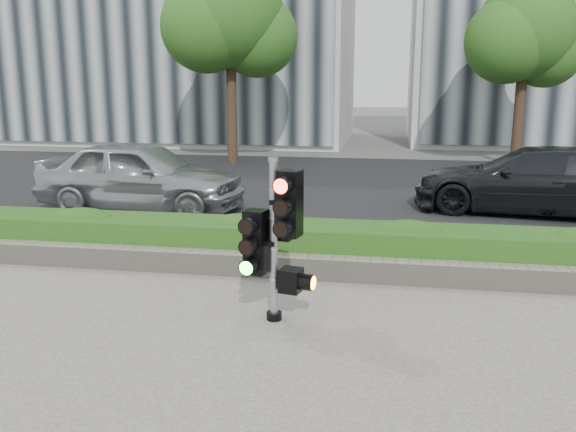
{
  "coord_description": "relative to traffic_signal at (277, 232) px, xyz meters",
  "views": [
    {
      "loc": [
        1.19,
        -6.92,
        3.01
      ],
      "look_at": [
        -0.09,
        0.6,
        1.29
      ],
      "focal_mm": 38.0,
      "sensor_mm": 36.0,
      "label": 1
    }
  ],
  "objects": [
    {
      "name": "tree_right",
      "position": [
        5.65,
        15.34,
        3.31
      ],
      "size": [
        4.1,
        3.58,
        6.53
      ],
      "color": "black",
      "rests_on": "ground"
    },
    {
      "name": "stone_wall",
      "position": [
        0.17,
        1.69,
        -0.97
      ],
      "size": [
        12.0,
        0.32,
        0.34
      ],
      "primitive_type": "cube",
      "color": "gray",
      "rests_on": "sidewalk"
    },
    {
      "name": "hedge",
      "position": [
        0.17,
        2.34,
        -0.8
      ],
      "size": [
        12.0,
        1.0,
        0.68
      ],
      "primitive_type": "cube",
      "color": "#468629",
      "rests_on": "sidewalk"
    },
    {
      "name": "traffic_signal",
      "position": [
        0.0,
        0.0,
        0.0
      ],
      "size": [
        0.75,
        0.59,
        2.06
      ],
      "rotation": [
        0.0,
        0.0,
        -0.21
      ],
      "color": "black",
      "rests_on": "sidewalk"
    },
    {
      "name": "road",
      "position": [
        0.17,
        9.79,
        -1.16
      ],
      "size": [
        60.0,
        13.0,
        0.02
      ],
      "primitive_type": "cube",
      "color": "black",
      "rests_on": "ground"
    },
    {
      "name": "tree_left",
      "position": [
        -4.35,
        14.35,
        3.88
      ],
      "size": [
        4.61,
        4.03,
        7.34
      ],
      "color": "black",
      "rests_on": "ground"
    },
    {
      "name": "car_silver",
      "position": [
        -4.3,
        5.94,
        -0.34
      ],
      "size": [
        4.88,
        2.22,
        1.62
      ],
      "primitive_type": "imported",
      "rotation": [
        0.0,
        0.0,
        1.51
      ],
      "color": "#A1A3A7",
      "rests_on": "road"
    },
    {
      "name": "curb",
      "position": [
        0.17,
        2.94,
        -1.11
      ],
      "size": [
        60.0,
        0.25,
        0.12
      ],
      "primitive_type": "cube",
      "color": "gray",
      "rests_on": "ground"
    },
    {
      "name": "car_dark",
      "position": [
        4.51,
        7.19,
        -0.4
      ],
      "size": [
        5.47,
        2.95,
        1.5
      ],
      "primitive_type": "imported",
      "rotation": [
        0.0,
        0.0,
        -1.74
      ],
      "color": "black",
      "rests_on": "road"
    },
    {
      "name": "ground",
      "position": [
        0.17,
        -0.21,
        -1.17
      ],
      "size": [
        120.0,
        120.0,
        0.0
      ],
      "primitive_type": "plane",
      "color": "#51514C",
      "rests_on": "ground"
    }
  ]
}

